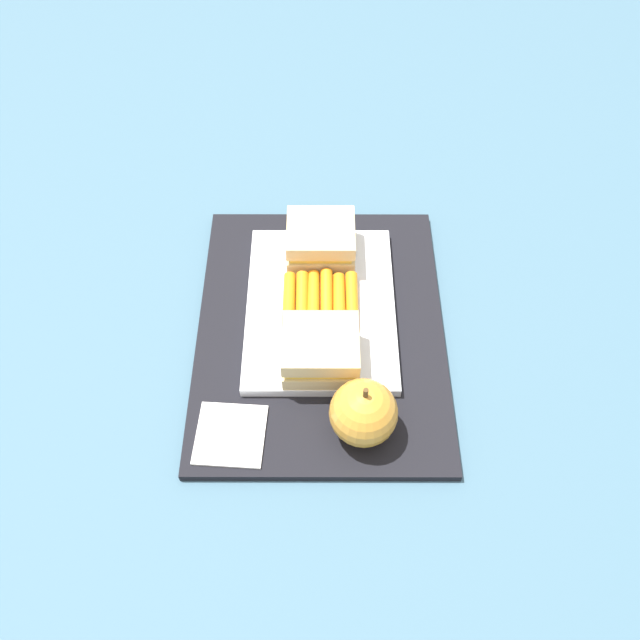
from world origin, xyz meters
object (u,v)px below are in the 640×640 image
at_px(food_tray, 320,307).
at_px(apple, 363,413).
at_px(sandwich_half_left, 320,240).
at_px(sandwich_half_right, 320,350).
at_px(carrot_sticks_bundle, 320,300).
at_px(paper_napkin, 230,435).

xyz_separation_m(food_tray, apple, (0.15, 0.04, 0.03)).
bearing_deg(sandwich_half_left, food_tray, 0.00).
distance_m(sandwich_half_left, apple, 0.23).
distance_m(sandwich_half_left, sandwich_half_right, 0.16).
relative_size(carrot_sticks_bundle, apple, 1.08).
relative_size(sandwich_half_left, paper_napkin, 1.14).
xyz_separation_m(sandwich_half_left, apple, (0.23, 0.04, 0.00)).
bearing_deg(paper_napkin, apple, 93.34).
height_order(sandwich_half_right, apple, apple).
distance_m(apple, paper_napkin, 0.14).
xyz_separation_m(sandwich_half_right, carrot_sticks_bundle, (-0.08, -0.00, -0.02)).
distance_m(sandwich_half_left, paper_napkin, 0.26).
bearing_deg(carrot_sticks_bundle, paper_napkin, -29.85).
bearing_deg(food_tray, sandwich_half_right, 0.00).
xyz_separation_m(food_tray, sandwich_half_left, (-0.08, 0.00, 0.03)).
relative_size(food_tray, apple, 2.88).
distance_m(food_tray, sandwich_half_right, 0.08).
height_order(sandwich_half_left, paper_napkin, sandwich_half_left).
distance_m(food_tray, apple, 0.16).
xyz_separation_m(sandwich_half_right, paper_napkin, (0.08, -0.09, -0.03)).
distance_m(food_tray, paper_napkin, 0.18).
bearing_deg(paper_napkin, carrot_sticks_bundle, 150.15).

